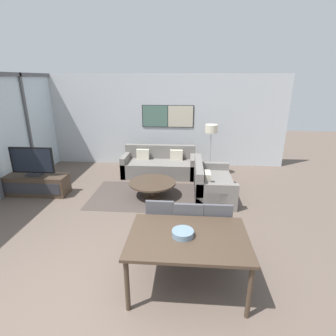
{
  "coord_description": "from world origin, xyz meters",
  "views": [
    {
      "loc": [
        0.9,
        -2.3,
        2.66
      ],
      "look_at": [
        0.53,
        2.66,
        0.95
      ],
      "focal_mm": 28.0,
      "sensor_mm": 36.0,
      "label": 1
    }
  ],
  "objects_px": {
    "coffee_table": "(153,185)",
    "dining_chair_centre": "(188,224)",
    "sofa_main": "(159,165)",
    "dining_table": "(188,241)",
    "dining_chair_left": "(161,221)",
    "television": "(32,162)",
    "floor_lamp": "(211,133)",
    "tv_console": "(36,185)",
    "sofa_side": "(210,185)",
    "fruit_bowl": "(183,233)",
    "dining_chair_right": "(216,225)"
  },
  "relations": [
    {
      "from": "television",
      "to": "coffee_table",
      "type": "distance_m",
      "value": 2.86
    },
    {
      "from": "dining_table",
      "to": "dining_chair_right",
      "type": "bearing_deg",
      "value": 58.56
    },
    {
      "from": "coffee_table",
      "to": "dining_chair_centre",
      "type": "bearing_deg",
      "value": -68.09
    },
    {
      "from": "sofa_side",
      "to": "dining_table",
      "type": "distance_m",
      "value": 2.97
    },
    {
      "from": "tv_console",
      "to": "television",
      "type": "bearing_deg",
      "value": 90.0
    },
    {
      "from": "tv_console",
      "to": "sofa_side",
      "type": "relative_size",
      "value": 0.96
    },
    {
      "from": "dining_chair_left",
      "to": "dining_table",
      "type": "bearing_deg",
      "value": -60.53
    },
    {
      "from": "tv_console",
      "to": "television",
      "type": "relative_size",
      "value": 1.48
    },
    {
      "from": "sofa_side",
      "to": "coffee_table",
      "type": "height_order",
      "value": "sofa_side"
    },
    {
      "from": "television",
      "to": "dining_chair_centre",
      "type": "xyz_separation_m",
      "value": [
        3.64,
        -1.98,
        -0.3
      ]
    },
    {
      "from": "tv_console",
      "to": "dining_table",
      "type": "distance_m",
      "value": 4.54
    },
    {
      "from": "dining_table",
      "to": "dining_chair_centre",
      "type": "distance_m",
      "value": 0.72
    },
    {
      "from": "dining_table",
      "to": "dining_chair_left",
      "type": "relative_size",
      "value": 1.66
    },
    {
      "from": "sofa_main",
      "to": "dining_chair_left",
      "type": "relative_size",
      "value": 2.23
    },
    {
      "from": "dining_chair_centre",
      "to": "fruit_bowl",
      "type": "relative_size",
      "value": 3.29
    },
    {
      "from": "dining_chair_left",
      "to": "fruit_bowl",
      "type": "bearing_deg",
      "value": -64.65
    },
    {
      "from": "dining_chair_right",
      "to": "fruit_bowl",
      "type": "xyz_separation_m",
      "value": [
        -0.5,
        -0.71,
        0.28
      ]
    },
    {
      "from": "dining_chair_left",
      "to": "floor_lamp",
      "type": "distance_m",
      "value": 3.72
    },
    {
      "from": "dining_chair_centre",
      "to": "dining_chair_left",
      "type": "bearing_deg",
      "value": 171.3
    },
    {
      "from": "floor_lamp",
      "to": "dining_chair_centre",
      "type": "bearing_deg",
      "value": -99.64
    },
    {
      "from": "dining_chair_right",
      "to": "sofa_main",
      "type": "bearing_deg",
      "value": 109.56
    },
    {
      "from": "television",
      "to": "floor_lamp",
      "type": "relative_size",
      "value": 0.69
    },
    {
      "from": "sofa_main",
      "to": "dining_table",
      "type": "height_order",
      "value": "sofa_main"
    },
    {
      "from": "tv_console",
      "to": "dining_chair_left",
      "type": "relative_size",
      "value": 1.64
    },
    {
      "from": "dining_chair_centre",
      "to": "coffee_table",
      "type": "bearing_deg",
      "value": 111.91
    },
    {
      "from": "sofa_main",
      "to": "tv_console",
      "type": "bearing_deg",
      "value": -150.56
    },
    {
      "from": "coffee_table",
      "to": "dining_chair_right",
      "type": "height_order",
      "value": "dining_chair_right"
    },
    {
      "from": "coffee_table",
      "to": "fruit_bowl",
      "type": "distance_m",
      "value": 2.92
    },
    {
      "from": "fruit_bowl",
      "to": "tv_console",
      "type": "bearing_deg",
      "value": 143.08
    },
    {
      "from": "sofa_main",
      "to": "coffee_table",
      "type": "height_order",
      "value": "sofa_main"
    },
    {
      "from": "tv_console",
      "to": "dining_chair_right",
      "type": "xyz_separation_m",
      "value": [
        4.07,
        -1.97,
        0.28
      ]
    },
    {
      "from": "floor_lamp",
      "to": "sofa_main",
      "type": "bearing_deg",
      "value": 179.86
    },
    {
      "from": "dining_chair_right",
      "to": "dining_chair_left",
      "type": "bearing_deg",
      "value": 176.17
    },
    {
      "from": "tv_console",
      "to": "television",
      "type": "xyz_separation_m",
      "value": [
        -0.0,
        0.0,
        0.58
      ]
    },
    {
      "from": "coffee_table",
      "to": "fruit_bowl",
      "type": "bearing_deg",
      "value": -74.6
    },
    {
      "from": "dining_chair_right",
      "to": "television",
      "type": "bearing_deg",
      "value": 154.12
    },
    {
      "from": "television",
      "to": "sofa_side",
      "type": "bearing_deg",
      "value": 2.91
    },
    {
      "from": "sofa_side",
      "to": "tv_console",
      "type": "bearing_deg",
      "value": 92.92
    },
    {
      "from": "sofa_main",
      "to": "coffee_table",
      "type": "distance_m",
      "value": 1.5
    },
    {
      "from": "dining_chair_centre",
      "to": "fruit_bowl",
      "type": "height_order",
      "value": "dining_chair_centre"
    },
    {
      "from": "dining_chair_centre",
      "to": "television",
      "type": "bearing_deg",
      "value": 151.4
    },
    {
      "from": "television",
      "to": "dining_table",
      "type": "relative_size",
      "value": 0.67
    },
    {
      "from": "sofa_main",
      "to": "coffee_table",
      "type": "bearing_deg",
      "value": -90.0
    },
    {
      "from": "tv_console",
      "to": "dining_chair_right",
      "type": "relative_size",
      "value": 1.64
    },
    {
      "from": "coffee_table",
      "to": "dining_table",
      "type": "height_order",
      "value": "dining_table"
    },
    {
      "from": "dining_table",
      "to": "dining_chair_left",
      "type": "bearing_deg",
      "value": 119.47
    },
    {
      "from": "television",
      "to": "dining_chair_right",
      "type": "relative_size",
      "value": 1.11
    },
    {
      "from": "sofa_main",
      "to": "dining_chair_right",
      "type": "relative_size",
      "value": 2.23
    },
    {
      "from": "sofa_side",
      "to": "dining_chair_left",
      "type": "distance_m",
      "value": 2.34
    },
    {
      "from": "floor_lamp",
      "to": "television",
      "type": "bearing_deg",
      "value": -159.59
    }
  ]
}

